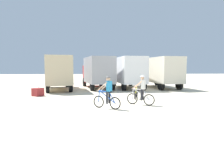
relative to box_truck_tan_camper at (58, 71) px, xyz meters
The scene contains 9 objects.
ground_plane 11.49m from the box_truck_tan_camper, 65.78° to the right, with size 120.00×120.00×0.00m, color beige.
box_truck_tan_camper is the anchor object (origin of this frame).
box_truck_grey_hauler 4.14m from the box_truck_tan_camper, 17.69° to the left, with size 3.65×7.08×3.35m.
box_truck_avon_van 7.38m from the box_truck_tan_camper, ahead, with size 3.03×6.95×3.35m.
box_truck_cream_rv 10.96m from the box_truck_tan_camper, ahead, with size 3.40×7.04×3.35m.
cyclist_orange_shirt 10.90m from the box_truck_tan_camper, 65.83° to the right, with size 1.47×1.01×1.82m.
cyclist_cowboy_hat 11.12m from the box_truck_tan_camper, 53.75° to the right, with size 1.54×0.91×1.82m.
bicycle_spare 9.39m from the box_truck_tan_camper, 43.52° to the right, with size 0.69×1.66×0.97m.
supply_crate 4.82m from the box_truck_tan_camper, 100.29° to the right, with size 0.66×0.74×0.63m, color #9E2D2D.
Camera 1 is at (-0.81, -10.54, 2.26)m, focal length 32.51 mm.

